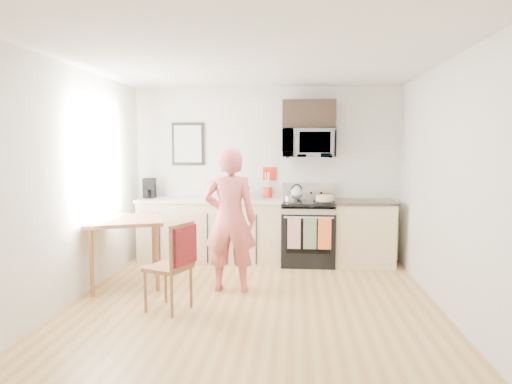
# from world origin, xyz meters

# --- Properties ---
(floor) EXTENTS (4.60, 4.60, 0.00)m
(floor) POSITION_xyz_m (0.00, 0.00, 0.00)
(floor) COLOR #AD7743
(floor) RESTS_ON ground
(back_wall) EXTENTS (4.00, 0.04, 2.60)m
(back_wall) POSITION_xyz_m (0.00, 2.30, 1.30)
(back_wall) COLOR beige
(back_wall) RESTS_ON floor
(front_wall) EXTENTS (4.00, 0.04, 2.60)m
(front_wall) POSITION_xyz_m (0.00, -2.30, 1.30)
(front_wall) COLOR beige
(front_wall) RESTS_ON floor
(left_wall) EXTENTS (0.04, 4.60, 2.60)m
(left_wall) POSITION_xyz_m (-2.00, 0.00, 1.30)
(left_wall) COLOR beige
(left_wall) RESTS_ON floor
(right_wall) EXTENTS (0.04, 4.60, 2.60)m
(right_wall) POSITION_xyz_m (2.00, 0.00, 1.30)
(right_wall) COLOR beige
(right_wall) RESTS_ON floor
(ceiling) EXTENTS (4.00, 4.60, 0.04)m
(ceiling) POSITION_xyz_m (0.00, 0.00, 2.60)
(ceiling) COLOR silver
(ceiling) RESTS_ON back_wall
(window) EXTENTS (0.06, 1.40, 1.50)m
(window) POSITION_xyz_m (-1.96, 0.80, 1.55)
(window) COLOR white
(window) RESTS_ON left_wall
(cabinet_left) EXTENTS (2.10, 0.60, 0.90)m
(cabinet_left) POSITION_xyz_m (-0.80, 2.00, 0.45)
(cabinet_left) COLOR tan
(cabinet_left) RESTS_ON floor
(countertop_left) EXTENTS (2.14, 0.64, 0.04)m
(countertop_left) POSITION_xyz_m (-0.80, 2.00, 0.92)
(countertop_left) COLOR white
(countertop_left) RESTS_ON cabinet_left
(cabinet_right) EXTENTS (0.84, 0.60, 0.90)m
(cabinet_right) POSITION_xyz_m (1.43, 2.00, 0.45)
(cabinet_right) COLOR tan
(cabinet_right) RESTS_ON floor
(countertop_right) EXTENTS (0.88, 0.64, 0.04)m
(countertop_right) POSITION_xyz_m (1.43, 2.00, 0.92)
(countertop_right) COLOR black
(countertop_right) RESTS_ON cabinet_right
(range) EXTENTS (0.76, 0.70, 1.16)m
(range) POSITION_xyz_m (0.63, 1.98, 0.44)
(range) COLOR black
(range) RESTS_ON floor
(microwave) EXTENTS (0.76, 0.51, 0.42)m
(microwave) POSITION_xyz_m (0.63, 2.08, 1.76)
(microwave) COLOR #B2B2B7
(microwave) RESTS_ON back_wall
(upper_cabinet) EXTENTS (0.76, 0.35, 0.40)m
(upper_cabinet) POSITION_xyz_m (0.63, 2.12, 2.18)
(upper_cabinet) COLOR black
(upper_cabinet) RESTS_ON back_wall
(wall_art) EXTENTS (0.50, 0.04, 0.65)m
(wall_art) POSITION_xyz_m (-1.20, 2.28, 1.75)
(wall_art) COLOR black
(wall_art) RESTS_ON back_wall
(wall_trivet) EXTENTS (0.20, 0.02, 0.20)m
(wall_trivet) POSITION_xyz_m (0.05, 2.28, 1.30)
(wall_trivet) COLOR red
(wall_trivet) RESTS_ON back_wall
(person) EXTENTS (0.63, 0.42, 1.71)m
(person) POSITION_xyz_m (-0.32, 0.64, 0.85)
(person) COLOR #DA403C
(person) RESTS_ON floor
(dining_table) EXTENTS (0.99, 0.99, 0.83)m
(dining_table) POSITION_xyz_m (-1.65, 0.75, 0.73)
(dining_table) COLOR brown
(dining_table) RESTS_ON floor
(chair) EXTENTS (0.55, 0.52, 0.94)m
(chair) POSITION_xyz_m (-0.75, -0.11, 0.60)
(chair) COLOR brown
(chair) RESTS_ON floor
(knife_block) EXTENTS (0.14, 0.15, 0.19)m
(knife_block) POSITION_xyz_m (-0.30, 2.09, 1.04)
(knife_block) COLOR brown
(knife_block) RESTS_ON countertop_left
(utensil_crock) EXTENTS (0.13, 0.13, 0.39)m
(utensil_crock) POSITION_xyz_m (0.03, 2.22, 1.10)
(utensil_crock) COLOR red
(utensil_crock) RESTS_ON countertop_left
(fruit_bowl) EXTENTS (0.28, 0.28, 0.10)m
(fruit_bowl) POSITION_xyz_m (-0.59, 2.06, 0.98)
(fruit_bowl) COLOR silver
(fruit_bowl) RESTS_ON countertop_left
(milk_carton) EXTENTS (0.09, 0.09, 0.24)m
(milk_carton) POSITION_xyz_m (-0.84, 2.01, 1.06)
(milk_carton) COLOR tan
(milk_carton) RESTS_ON countertop_left
(coffee_maker) EXTENTS (0.19, 0.26, 0.30)m
(coffee_maker) POSITION_xyz_m (-1.75, 2.05, 1.08)
(coffee_maker) COLOR black
(coffee_maker) RESTS_ON countertop_left
(bread_bag) EXTENTS (0.30, 0.15, 0.11)m
(bread_bag) POSITION_xyz_m (-0.37, 1.81, 0.99)
(bread_bag) COLOR tan
(bread_bag) RESTS_ON countertop_left
(cake) EXTENTS (0.30, 0.30, 0.10)m
(cake) POSITION_xyz_m (0.86, 1.87, 0.97)
(cake) COLOR black
(cake) RESTS_ON range
(kettle) EXTENTS (0.18, 0.18, 0.23)m
(kettle) POSITION_xyz_m (0.46, 2.19, 1.02)
(kettle) COLOR silver
(kettle) RESTS_ON range
(pot) EXTENTS (0.18, 0.30, 0.09)m
(pot) POSITION_xyz_m (0.38, 1.84, 0.97)
(pot) COLOR #B2B2B7
(pot) RESTS_ON range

